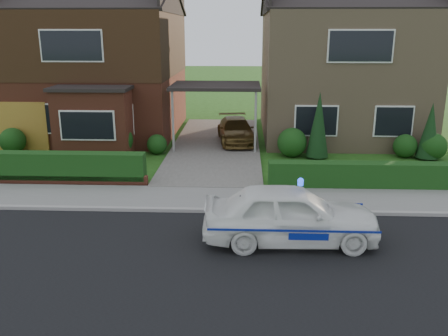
{
  "coord_description": "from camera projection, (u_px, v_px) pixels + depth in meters",
  "views": [
    {
      "loc": [
        1.24,
        -9.55,
        5.03
      ],
      "look_at": [
        0.67,
        3.5,
        1.21
      ],
      "focal_mm": 38.0,
      "sensor_mm": 36.0,
      "label": 1
    }
  ],
  "objects": [
    {
      "name": "ground",
      "position": [
        187.0,
        263.0,
        10.62
      ],
      "size": [
        120.0,
        120.0,
        0.0
      ],
      "primitive_type": "plane",
      "color": "#225015",
      "rests_on": "ground"
    },
    {
      "name": "road",
      "position": [
        187.0,
        263.0,
        10.62
      ],
      "size": [
        60.0,
        6.0,
        0.02
      ],
      "primitive_type": "cube",
      "color": "black",
      "rests_on": "ground"
    },
    {
      "name": "kerb",
      "position": [
        200.0,
        211.0,
        13.52
      ],
      "size": [
        60.0,
        0.16,
        0.12
      ],
      "primitive_type": "cube",
      "color": "#9E9993",
      "rests_on": "ground"
    },
    {
      "name": "sidewalk",
      "position": [
        203.0,
        198.0,
        14.53
      ],
      "size": [
        60.0,
        2.0,
        0.1
      ],
      "primitive_type": "cube",
      "color": "slate",
      "rests_on": "ground"
    },
    {
      "name": "driveway",
      "position": [
        216.0,
        145.0,
        21.15
      ],
      "size": [
        3.8,
        12.0,
        0.12
      ],
      "primitive_type": "cube",
      "color": "#666059",
      "rests_on": "ground"
    },
    {
      "name": "house_left",
      "position": [
        101.0,
        56.0,
        23.12
      ],
      "size": [
        7.5,
        9.53,
        7.25
      ],
      "color": "brown",
      "rests_on": "ground"
    },
    {
      "name": "house_right",
      "position": [
        340.0,
        59.0,
        22.76
      ],
      "size": [
        7.5,
        8.06,
        7.25
      ],
      "color": "tan",
      "rests_on": "ground"
    },
    {
      "name": "carport_link",
      "position": [
        216.0,
        87.0,
        20.37
      ],
      "size": [
        3.8,
        3.0,
        2.77
      ],
      "color": "black",
      "rests_on": "ground"
    },
    {
      "name": "garage_door",
      "position": [
        22.0,
        127.0,
        20.22
      ],
      "size": [
        2.2,
        0.1,
        2.1
      ],
      "primitive_type": "cube",
      "color": "olive",
      "rests_on": "ground"
    },
    {
      "name": "dwarf_wall",
      "position": [
        34.0,
        180.0,
        15.89
      ],
      "size": [
        7.7,
        0.25,
        0.36
      ],
      "primitive_type": "cube",
      "color": "brown",
      "rests_on": "ground"
    },
    {
      "name": "hedge_left",
      "position": [
        36.0,
        184.0,
        16.08
      ],
      "size": [
        7.5,
        0.55,
        0.9
      ],
      "primitive_type": "cube",
      "color": "#113410",
      "rests_on": "ground"
    },
    {
      "name": "hedge_right",
      "position": [
        383.0,
        189.0,
        15.5
      ],
      "size": [
        7.5,
        0.55,
        0.8
      ],
      "primitive_type": "cube",
      "color": "#113410",
      "rests_on": "ground"
    },
    {
      "name": "shrub_left_far",
      "position": [
        13.0,
        141.0,
        19.93
      ],
      "size": [
        1.08,
        1.08,
        1.08
      ],
      "primitive_type": "sphere",
      "color": "#113410",
      "rests_on": "ground"
    },
    {
      "name": "shrub_left_mid",
      "position": [
        117.0,
        140.0,
        19.51
      ],
      "size": [
        1.32,
        1.32,
        1.32
      ],
      "primitive_type": "sphere",
      "color": "#113410",
      "rests_on": "ground"
    },
    {
      "name": "shrub_left_near",
      "position": [
        157.0,
        144.0,
        19.8
      ],
      "size": [
        0.84,
        0.84,
        0.84
      ],
      "primitive_type": "sphere",
      "color": "#113410",
      "rests_on": "ground"
    },
    {
      "name": "shrub_right_near",
      "position": [
        292.0,
        143.0,
        19.33
      ],
      "size": [
        1.2,
        1.2,
        1.2
      ],
      "primitive_type": "sphere",
      "color": "#113410",
      "rests_on": "ground"
    },
    {
      "name": "shrub_right_mid",
      "position": [
        405.0,
        146.0,
        19.27
      ],
      "size": [
        0.96,
        0.96,
        0.96
      ],
      "primitive_type": "sphere",
      "color": "#113410",
      "rests_on": "ground"
    },
    {
      "name": "shrub_right_far",
      "position": [
        433.0,
        146.0,
        18.92
      ],
      "size": [
        1.08,
        1.08,
        1.08
      ],
      "primitive_type": "sphere",
      "color": "#113410",
      "rests_on": "ground"
    },
    {
      "name": "conifer_a",
      "position": [
        318.0,
        127.0,
        18.9
      ],
      "size": [
        0.9,
        0.9,
        2.6
      ],
      "primitive_type": "cone",
      "color": "black",
      "rests_on": "ground"
    },
    {
      "name": "conifer_b",
      "position": [
        430.0,
        133.0,
        18.77
      ],
      "size": [
        0.9,
        0.9,
        2.2
      ],
      "primitive_type": "cone",
      "color": "black",
      "rests_on": "ground"
    },
    {
      "name": "police_car",
      "position": [
        290.0,
        215.0,
        11.46
      ],
      "size": [
        3.89,
        4.28,
        1.61
      ],
      "rotation": [
        0.0,
        0.0,
        1.6
      ],
      "color": "white",
      "rests_on": "ground"
    },
    {
      "name": "driveway_car",
      "position": [
        236.0,
        130.0,
        21.39
      ],
      "size": [
        1.97,
        3.86,
        1.07
      ],
      "primitive_type": "imported",
      "rotation": [
        0.0,
        0.0,
        0.13
      ],
      "color": "brown",
      "rests_on": "driveway"
    },
    {
      "name": "potted_plant_b",
      "position": [
        69.0,
        148.0,
        19.39
      ],
      "size": [
        0.53,
        0.49,
        0.77
      ],
      "primitive_type": "imported",
      "rotation": [
        0.0,
        0.0,
        1.12
      ],
      "color": "gray",
      "rests_on": "ground"
    },
    {
      "name": "potted_plant_c",
      "position": [
        98.0,
        168.0,
        16.41
      ],
      "size": [
        0.48,
        0.48,
        0.81
      ],
      "primitive_type": "imported",
      "rotation": [
        0.0,
        0.0,
        1.63
      ],
      "color": "gray",
      "rests_on": "ground"
    }
  ]
}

